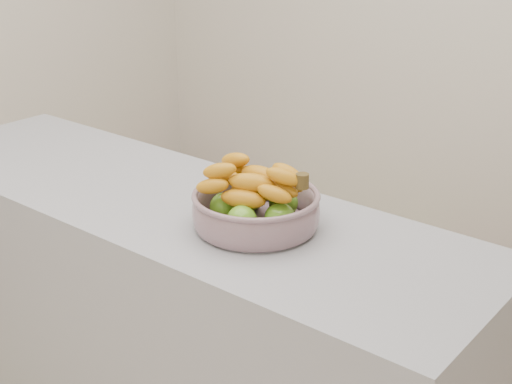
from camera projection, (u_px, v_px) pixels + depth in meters
counter at (172, 327)px, 2.25m from camera, size 2.00×0.60×0.90m
fruit_bowl at (256, 206)px, 1.86m from camera, size 0.33×0.33×0.17m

